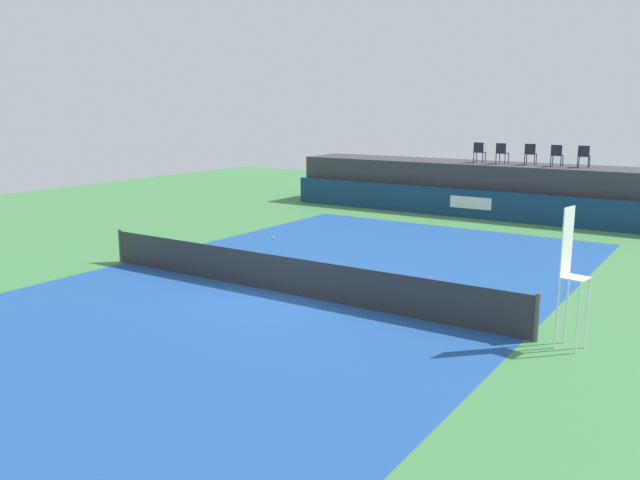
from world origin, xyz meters
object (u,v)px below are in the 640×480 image
spectator_chair_center (530,153)px  spectator_chair_left (502,152)px  spectator_chair_far_left (479,151)px  spectator_chair_far_right (584,155)px  spectator_chair_right (557,154)px  net_post_near (121,246)px  net_post_far (537,318)px  tennis_ball (273,238)px  umpire_chair (570,268)px

spectator_chair_center → spectator_chair_left: bearing=-169.4°
spectator_chair_far_left → spectator_chair_far_right: bearing=0.4°
spectator_chair_left → spectator_chair_right: same height
spectator_chair_far_left → spectator_chair_center: bearing=4.6°
spectator_chair_right → net_post_near: 17.67m
net_post_far → tennis_ball: size_ratio=14.71×
spectator_chair_left → spectator_chair_right: size_ratio=1.00×
spectator_chair_center → net_post_far: (4.64, -15.34, -2.19)m
spectator_chair_far_left → tennis_ball: 10.90m
spectator_chair_far_right → spectator_chair_right: bearing=-175.2°
spectator_chair_left → spectator_chair_center: size_ratio=1.00×
spectator_chair_far_right → net_post_near: (-9.94, -15.20, -2.19)m
spectator_chair_left → tennis_ball: bearing=-116.7°
net_post_near → spectator_chair_left: bearing=66.4°
net_post_near → net_post_far: 12.40m
net_post_near → tennis_ball: 5.62m
spectator_chair_far_left → tennis_ball: size_ratio=13.06×
umpire_chair → net_post_far: umpire_chair is taller
spectator_chair_right → net_post_near: (-8.90, -15.11, -2.19)m
spectator_chair_far_left → spectator_chair_left: 1.02m
net_post_far → net_post_near: bearing=180.0°
spectator_chair_far_right → tennis_ball: (-8.26, -9.85, -2.66)m
spectator_chair_left → umpire_chair: 16.42m
net_post_far → spectator_chair_far_left: bearing=114.2°
spectator_chair_left → spectator_chair_center: same height
net_post_near → net_post_far: size_ratio=1.00×
net_post_far → tennis_ball: bearing=153.5°
umpire_chair → tennis_ball: umpire_chair is taller
spectator_chair_right → tennis_ball: spectator_chair_right is taller
spectator_chair_far_left → umpire_chair: 16.88m
net_post_far → umpire_chair: bearing=2.2°
spectator_chair_left → umpire_chair: spectator_chair_left is taller
spectator_chair_left → spectator_chair_far_right: 3.33m
spectator_chair_right → spectator_chair_far_right: bearing=4.8°
net_post_far → spectator_chair_left: bearing=111.0°
spectator_chair_far_left → spectator_chair_right: (3.32, -0.06, 0.00)m
spectator_chair_center → tennis_ball: 12.00m
spectator_chair_far_left → net_post_far: spectator_chair_far_left is taller
tennis_ball → spectator_chair_center: bearing=58.7°
spectator_chair_far_left → net_post_near: spectator_chair_far_left is taller
net_post_near → spectator_chair_far_right: bearing=56.8°
spectator_chair_center → spectator_chair_far_right: (2.18, -0.15, 0.00)m
spectator_chair_far_left → spectator_chair_right: same height
spectator_chair_left → net_post_far: (5.79, -15.13, -2.19)m
spectator_chair_right → net_post_near: spectator_chair_right is taller
spectator_chair_center → net_post_far: 16.18m
spectator_chair_far_left → tennis_ball: bearing=-111.7°
spectator_chair_far_left → tennis_ball: spectator_chair_far_left is taller
umpire_chair → tennis_ball: (-11.28, 5.32, -1.55)m
spectator_chair_left → net_post_far: 16.35m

